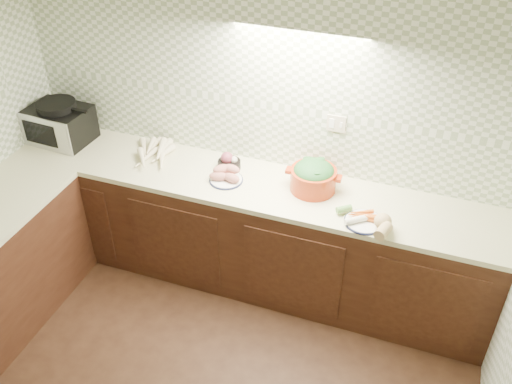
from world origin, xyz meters
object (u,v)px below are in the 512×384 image
(toaster_oven, at_px, (60,123))
(onion_bowl, at_px, (229,162))
(parsnip_pile, at_px, (145,152))
(sweet_potato_plate, at_px, (226,175))
(dutch_oven, at_px, (313,176))
(veg_plate, at_px, (372,220))

(toaster_oven, distance_m, onion_bowl, 1.39)
(parsnip_pile, bearing_deg, sweet_potato_plate, -7.08)
(sweet_potato_plate, distance_m, onion_bowl, 0.16)
(parsnip_pile, xyz_separation_m, dutch_oven, (1.30, 0.02, 0.07))
(onion_bowl, relative_size, dutch_oven, 0.43)
(onion_bowl, bearing_deg, veg_plate, -15.55)
(toaster_oven, relative_size, onion_bowl, 2.85)
(parsnip_pile, height_order, onion_bowl, onion_bowl)
(dutch_oven, relative_size, veg_plate, 0.93)
(parsnip_pile, height_order, dutch_oven, dutch_oven)
(parsnip_pile, bearing_deg, veg_plate, -7.83)
(onion_bowl, xyz_separation_m, veg_plate, (1.10, -0.31, -0.00))
(parsnip_pile, distance_m, onion_bowl, 0.66)
(toaster_oven, xyz_separation_m, parsnip_pile, (0.72, 0.01, -0.12))
(dutch_oven, xyz_separation_m, veg_plate, (0.46, -0.26, -0.06))
(toaster_oven, relative_size, veg_plate, 1.14)
(toaster_oven, relative_size, parsnip_pile, 1.14)
(dutch_oven, bearing_deg, onion_bowl, 173.14)
(parsnip_pile, distance_m, dutch_oven, 1.31)
(sweet_potato_plate, relative_size, onion_bowl, 1.44)
(toaster_oven, height_order, parsnip_pile, toaster_oven)
(toaster_oven, height_order, onion_bowl, toaster_oven)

